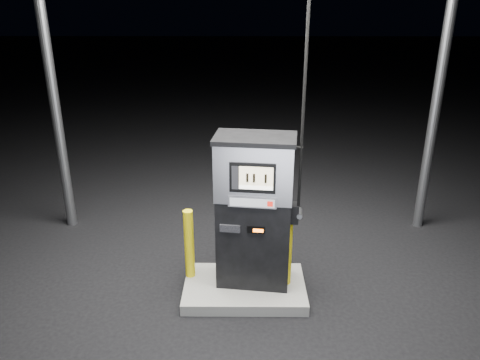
{
  "coord_description": "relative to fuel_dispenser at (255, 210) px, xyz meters",
  "views": [
    {
      "loc": [
        -0.02,
        -5.26,
        3.74
      ],
      "look_at": [
        -0.06,
        0.0,
        1.63
      ],
      "focal_mm": 35.0,
      "sensor_mm": 36.0,
      "label": 1
    }
  ],
  "objects": [
    {
      "name": "bollard_right",
      "position": [
        0.43,
        -0.07,
        -0.57
      ],
      "size": [
        0.15,
        0.15,
        0.93
      ],
      "primitive_type": "cylinder",
      "rotation": [
        0.0,
        0.0,
        -0.25
      ],
      "color": "yellow",
      "rests_on": "pump_island"
    },
    {
      "name": "ground",
      "position": [
        -0.12,
        -0.1,
        -1.18
      ],
      "size": [
        80.0,
        80.0,
        0.0
      ],
      "primitive_type": "plane",
      "color": "black",
      "rests_on": "ground"
    },
    {
      "name": "bollard_left",
      "position": [
        -0.86,
        0.09,
        -0.54
      ],
      "size": [
        0.13,
        0.13,
        0.97
      ],
      "primitive_type": "cylinder",
      "rotation": [
        0.0,
        0.0,
        0.01
      ],
      "color": "yellow",
      "rests_on": "pump_island"
    },
    {
      "name": "pump_island",
      "position": [
        -0.12,
        -0.1,
        -1.11
      ],
      "size": [
        1.6,
        1.0,
        0.15
      ],
      "primitive_type": "cube",
      "color": "slate",
      "rests_on": "ground"
    },
    {
      "name": "fuel_dispenser",
      "position": [
        0.0,
        0.0,
        0.0
      ],
      "size": [
        1.14,
        0.71,
        4.16
      ],
      "rotation": [
        0.0,
        0.0,
        -0.12
      ],
      "color": "black",
      "rests_on": "pump_island"
    }
  ]
}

